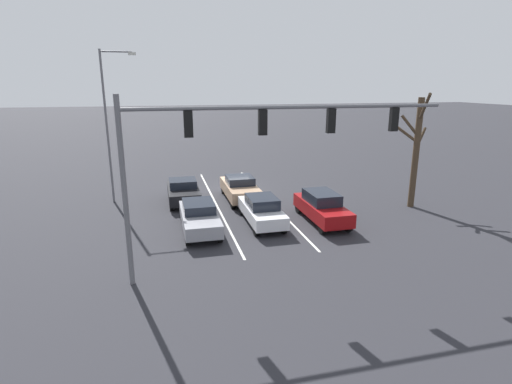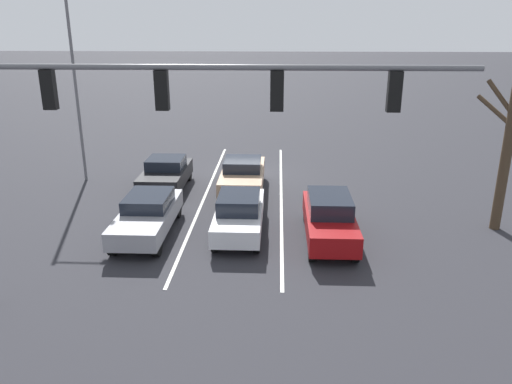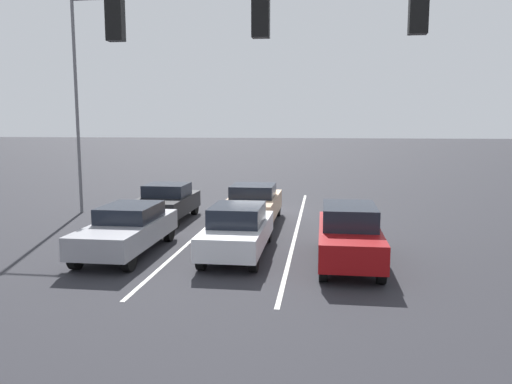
# 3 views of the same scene
# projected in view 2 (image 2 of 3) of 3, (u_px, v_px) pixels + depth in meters

# --- Properties ---
(ground_plane) EXTENTS (240.00, 240.00, 0.00)m
(ground_plane) POSITION_uv_depth(u_px,v_px,m) (247.00, 178.00, 25.61)
(ground_plane) COLOR #28282D
(lane_stripe_left_divider) EXTENTS (0.12, 17.45, 0.01)m
(lane_stripe_left_divider) POSITION_uv_depth(u_px,v_px,m) (281.00, 196.00, 22.95)
(lane_stripe_left_divider) COLOR silver
(lane_stripe_left_divider) RESTS_ON ground_plane
(lane_stripe_center_divider) EXTENTS (0.12, 17.45, 0.01)m
(lane_stripe_center_divider) POSITION_uv_depth(u_px,v_px,m) (206.00, 195.00, 23.10)
(lane_stripe_center_divider) COLOR silver
(lane_stripe_center_divider) RESTS_ON ground_plane
(car_gray_rightlane_front) EXTENTS (1.79, 4.78, 1.48)m
(car_gray_rightlane_front) POSITION_uv_depth(u_px,v_px,m) (148.00, 214.00, 18.59)
(car_gray_rightlane_front) COLOR gray
(car_gray_rightlane_front) RESTS_ON ground_plane
(car_silver_midlane_front) EXTENTS (1.71, 4.61, 1.55)m
(car_silver_midlane_front) POSITION_uv_depth(u_px,v_px,m) (239.00, 213.00, 18.69)
(car_silver_midlane_front) COLOR silver
(car_silver_midlane_front) RESTS_ON ground_plane
(car_maroon_leftlane_front) EXTENTS (1.70, 4.72, 1.68)m
(car_maroon_leftlane_front) POSITION_uv_depth(u_px,v_px,m) (329.00, 217.00, 18.08)
(car_maroon_leftlane_front) COLOR maroon
(car_maroon_leftlane_front) RESTS_ON ground_plane
(car_tan_midlane_second) EXTENTS (1.91, 4.78, 1.57)m
(car_tan_midlane_second) POSITION_uv_depth(u_px,v_px,m) (243.00, 175.00, 23.28)
(car_tan_midlane_second) COLOR tan
(car_tan_midlane_second) RESTS_ON ground_plane
(car_black_rightlane_second) EXTENTS (1.91, 4.11, 1.50)m
(car_black_rightlane_second) POSITION_uv_depth(u_px,v_px,m) (166.00, 174.00, 23.63)
(car_black_rightlane_second) COLOR black
(car_black_rightlane_second) RESTS_ON ground_plane
(traffic_signal_gantry) EXTENTS (12.75, 0.37, 7.08)m
(traffic_signal_gantry) POSITION_uv_depth(u_px,v_px,m) (134.00, 116.00, 12.20)
(traffic_signal_gantry) COLOR slate
(traffic_signal_gantry) RESTS_ON ground_plane
(street_lamp_right_shoulder) EXTENTS (2.12, 0.24, 9.41)m
(street_lamp_right_shoulder) POSITION_uv_depth(u_px,v_px,m) (78.00, 72.00, 23.54)
(street_lamp_right_shoulder) COLOR slate
(street_lamp_right_shoulder) RESTS_ON ground_plane
(bare_tree_near) EXTENTS (1.87, 2.77, 6.95)m
(bare_tree_near) POSITION_uv_depth(u_px,v_px,m) (509.00, 134.00, 18.14)
(bare_tree_near) COLOR #423323
(bare_tree_near) RESTS_ON ground_plane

